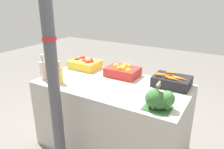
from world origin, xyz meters
name	(u,v)px	position (x,y,z in m)	size (l,w,h in m)	color
ground_plane	(112,145)	(0.00, 0.00, 0.00)	(10.00, 10.00, 0.00)	slate
market_table	(112,116)	(0.00, 0.00, 0.39)	(1.57, 0.82, 0.78)	#B7B2A8
support_pole	(51,54)	(-0.21, -0.61, 1.22)	(0.11, 0.11, 2.43)	#4C4C51
apple_crate	(85,64)	(-0.54, 0.25, 0.84)	(0.36, 0.27, 0.14)	gold
orange_crate	(123,71)	(-0.01, 0.25, 0.85)	(0.36, 0.27, 0.14)	red
carrot_crate	(172,81)	(0.55, 0.25, 0.84)	(0.36, 0.27, 0.14)	black
broccoli_pile	(158,100)	(0.59, -0.26, 0.86)	(0.24, 0.19, 0.17)	#2D602D
juice_bottle_cloudy	(43,69)	(-0.70, -0.27, 0.90)	(0.07, 0.07, 0.28)	beige
juice_bottle_ruby	(50,70)	(-0.60, -0.27, 0.90)	(0.06, 0.06, 0.28)	#B2333D
juice_bottle_golden	(59,74)	(-0.48, -0.27, 0.88)	(0.07, 0.07, 0.24)	gold
sparrow_bird	(158,85)	(0.58, -0.26, 0.99)	(0.05, 0.14, 0.05)	#4C3D2D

